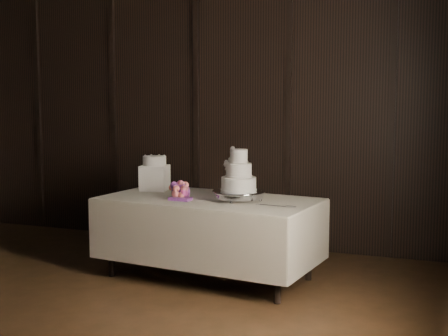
# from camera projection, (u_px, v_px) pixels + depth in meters

# --- Properties ---
(display_table) EXTENTS (2.10, 1.27, 0.76)m
(display_table) POSITION_uv_depth(u_px,v_px,m) (209.00, 235.00, 5.82)
(display_table) COLOR silver
(display_table) RESTS_ON ground
(cake_stand) EXTENTS (0.62, 0.62, 0.09)m
(cake_stand) POSITION_uv_depth(u_px,v_px,m) (239.00, 196.00, 5.65)
(cake_stand) COLOR silver
(cake_stand) RESTS_ON display_table
(wedding_cake) EXTENTS (0.37, 0.32, 0.38)m
(wedding_cake) POSITION_uv_depth(u_px,v_px,m) (235.00, 175.00, 5.62)
(wedding_cake) COLOR white
(wedding_cake) RESTS_ON cake_stand
(bouquet) EXTENTS (0.34, 0.43, 0.20)m
(bouquet) POSITION_uv_depth(u_px,v_px,m) (181.00, 191.00, 5.79)
(bouquet) COLOR #C1575E
(bouquet) RESTS_ON display_table
(box_pedestal) EXTENTS (0.30, 0.30, 0.25)m
(box_pedestal) POSITION_uv_depth(u_px,v_px,m) (155.00, 178.00, 6.28)
(box_pedestal) COLOR white
(box_pedestal) RESTS_ON display_table
(small_cake) EXTENTS (0.28, 0.28, 0.09)m
(small_cake) POSITION_uv_depth(u_px,v_px,m) (155.00, 161.00, 6.26)
(small_cake) COLOR white
(small_cake) RESTS_ON box_pedestal
(cake_knife) EXTENTS (0.37, 0.07, 0.01)m
(cake_knife) POSITION_uv_depth(u_px,v_px,m) (271.00, 206.00, 5.37)
(cake_knife) COLOR silver
(cake_knife) RESTS_ON display_table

